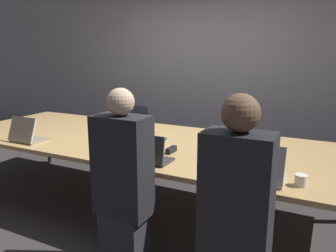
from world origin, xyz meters
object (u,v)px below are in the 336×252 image
laptop_far_midleft (135,118)px  cup_near_midright (122,153)px  laptop_near_right (258,171)px  cup_near_right (301,180)px  person_near_midright (123,186)px  laptop_near_left (26,135)px  laptop_near_midright (148,154)px  cup_far_midleft (152,122)px  person_near_right (235,217)px  stapler (171,150)px

laptop_far_midleft → cup_near_midright: bearing=-62.1°
laptop_near_right → cup_near_right: size_ratio=4.41×
person_near_midright → laptop_near_left: bearing=-14.2°
person_near_midright → cup_near_right: size_ratio=16.83×
laptop_near_midright → cup_near_right: 1.16m
person_near_midright → cup_far_midleft: bearing=-67.3°
laptop_far_midleft → laptop_near_right: bearing=-34.9°
laptop_near_midright → laptop_near_right: size_ratio=0.93×
person_near_right → laptop_near_left: person_near_right is taller
person_near_midright → laptop_near_midright: bearing=-91.2°
cup_near_midright → cup_far_midleft: 1.30m
laptop_near_midright → stapler: laptop_near_midright is taller
laptop_near_left → laptop_near_right: bearing=179.8°
person_near_midright → laptop_far_midleft: person_near_midright is taller
person_near_right → cup_near_right: person_near_right is taller
cup_near_right → laptop_near_left: (-2.59, -0.04, 0.03)m
cup_near_midright → person_near_right: person_near_right is taller
cup_near_midright → cup_near_right: 1.42m
person_near_right → cup_near_right: size_ratio=17.09×
cup_far_midleft → laptop_near_left: laptop_near_left is taller
cup_near_midright → laptop_near_right: bearing=-0.3°
person_near_midright → cup_near_midright: person_near_midright is taller
laptop_near_midright → laptop_far_midleft: bearing=-53.5°
laptop_near_right → laptop_near_midright: bearing=-0.4°
cup_near_midright → stapler: (0.31, 0.33, -0.02)m
laptop_far_midleft → cup_far_midleft: laptop_far_midleft is taller
stapler → person_near_right: bearing=-44.0°
laptop_near_midright → laptop_near_right: bearing=179.6°
laptop_near_right → laptop_far_midleft: 2.20m
laptop_near_midright → person_near_right: (0.86, -0.47, -0.13)m
person_near_right → cup_far_midleft: (-1.53, 1.70, 0.10)m
cup_near_midright → laptop_far_midleft: (-0.66, 1.25, 0.03)m
person_near_right → cup_near_right: bearing=-120.2°
cup_far_midleft → laptop_near_right: bearing=-38.6°
laptop_near_midright → laptop_near_right: 0.88m
person_near_right → stapler: size_ratio=9.34×
laptop_far_midleft → laptop_near_left: 1.35m
cup_near_midright → person_near_right: 1.22m
cup_near_right → cup_far_midleft: bearing=147.1°
person_near_midright → person_near_right: (0.87, -0.11, 0.02)m
cup_near_midright → laptop_near_midright: bearing=-0.0°
stapler → laptop_near_left: bearing=-166.6°
person_near_right → stapler: (-0.82, 0.81, 0.08)m
laptop_near_right → cup_far_midleft: laptop_near_right is taller
laptop_near_left → laptop_far_midleft: bearing=-111.8°
cup_near_right → cup_near_midright: bearing=-178.2°
person_near_midright → cup_near_right: bearing=-161.0°
person_near_midright → laptop_near_left: size_ratio=4.25×
cup_far_midleft → stapler: (0.71, -0.90, -0.02)m
laptop_near_left → stapler: laptop_near_left is taller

